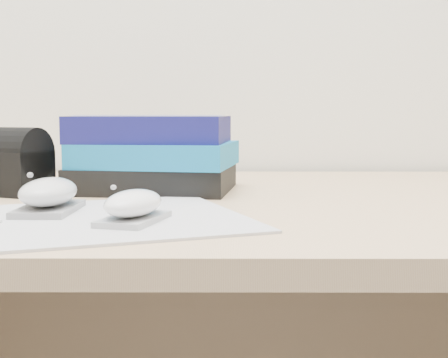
{
  "coord_description": "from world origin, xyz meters",
  "views": [
    {
      "loc": [
        -0.05,
        0.65,
        0.86
      ],
      "look_at": [
        -0.05,
        1.45,
        0.77
      ],
      "focal_mm": 50.0,
      "sensor_mm": 36.0,
      "label": 1
    }
  ],
  "objects_px": {
    "desk": "(255,333)",
    "mouse_rear": "(49,195)",
    "mouse_front": "(133,206)",
    "pouch": "(8,162)",
    "book_stack": "(154,154)"
  },
  "relations": [
    {
      "from": "desk",
      "to": "pouch",
      "type": "xyz_separation_m",
      "value": [
        -0.38,
        -0.03,
        0.28
      ]
    },
    {
      "from": "desk",
      "to": "mouse_front",
      "type": "height_order",
      "value": "mouse_front"
    },
    {
      "from": "mouse_front",
      "to": "pouch",
      "type": "distance_m",
      "value": 0.35
    },
    {
      "from": "mouse_front",
      "to": "desk",
      "type": "bearing_deg",
      "value": 63.21
    },
    {
      "from": "mouse_rear",
      "to": "book_stack",
      "type": "height_order",
      "value": "book_stack"
    },
    {
      "from": "book_stack",
      "to": "mouse_rear",
      "type": "bearing_deg",
      "value": -113.13
    },
    {
      "from": "book_stack",
      "to": "mouse_front",
      "type": "bearing_deg",
      "value": -87.76
    },
    {
      "from": "mouse_rear",
      "to": "mouse_front",
      "type": "relative_size",
      "value": 1.07
    },
    {
      "from": "mouse_rear",
      "to": "mouse_front",
      "type": "bearing_deg",
      "value": -31.43
    },
    {
      "from": "mouse_rear",
      "to": "pouch",
      "type": "height_order",
      "value": "pouch"
    },
    {
      "from": "mouse_rear",
      "to": "book_stack",
      "type": "bearing_deg",
      "value": 66.87
    },
    {
      "from": "desk",
      "to": "book_stack",
      "type": "height_order",
      "value": "book_stack"
    },
    {
      "from": "desk",
      "to": "pouch",
      "type": "bearing_deg",
      "value": -174.79
    },
    {
      "from": "book_stack",
      "to": "pouch",
      "type": "relative_size",
      "value": 1.97
    },
    {
      "from": "desk",
      "to": "mouse_rear",
      "type": "distance_m",
      "value": 0.44
    }
  ]
}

